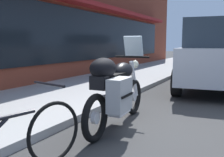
{
  "coord_description": "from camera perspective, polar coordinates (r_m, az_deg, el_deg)",
  "views": [
    {
      "loc": [
        -3.5,
        -0.98,
        1.26
      ],
      "look_at": [
        0.21,
        0.91,
        0.7
      ],
      "focal_mm": 41.52,
      "sensor_mm": 36.0,
      "label": 1
    }
  ],
  "objects": [
    {
      "name": "parked_bicycle",
      "position": [
        2.58,
        -22.07,
        -13.21
      ],
      "size": [
        1.68,
        0.54,
        0.92
      ],
      "color": "black",
      "rests_on": "ground_plane"
    },
    {
      "name": "storefront_building",
      "position": [
        10.93,
        -3.13,
        16.09
      ],
      "size": [
        19.72,
        0.9,
        5.83
      ],
      "color": "brown",
      "rests_on": "ground_plane"
    },
    {
      "name": "ground_plane",
      "position": [
        3.84,
        10.93,
        -11.62
      ],
      "size": [
        80.0,
        80.0,
        0.0
      ],
      "primitive_type": "plane",
      "color": "#313131"
    },
    {
      "name": "sidewalk_curb",
      "position": [
        13.11,
        10.13,
        2.32
      ],
      "size": [
        30.0,
        2.95,
        0.12
      ],
      "color": "#969696",
      "rests_on": "ground_plane"
    },
    {
      "name": "parked_minivan",
      "position": [
        7.79,
        22.81,
        4.93
      ],
      "size": [
        4.87,
        2.52,
        1.84
      ],
      "color": "#9EA3AD",
      "rests_on": "ground_plane"
    },
    {
      "name": "touring_motorcycle",
      "position": [
        3.81,
        0.95,
        -2.27
      ],
      "size": [
        2.1,
        0.73,
        1.39
      ],
      "color": "black",
      "rests_on": "ground_plane"
    }
  ]
}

